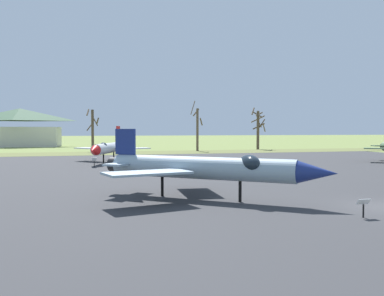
# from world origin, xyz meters

# --- Properties ---
(asphalt_apron) EXTENTS (76.96, 63.91, 0.05)m
(asphalt_apron) POSITION_xyz_m (0.00, 19.17, 0.03)
(asphalt_apron) COLOR #333335
(asphalt_apron) RESTS_ON ground
(grass_verge_strip) EXTENTS (136.96, 12.00, 0.06)m
(grass_verge_strip) POSITION_xyz_m (0.00, 57.13, 0.03)
(grass_verge_strip) COLOR #606635
(grass_verge_strip) RESTS_ON ground
(jet_fighter_front_right) EXTENTS (9.76, 12.98, 4.72)m
(jet_fighter_front_right) POSITION_xyz_m (-11.94, 35.83, 1.91)
(jet_fighter_front_right) COLOR silver
(jet_fighter_front_right) RESTS_ON ground
(info_placard_front_right) EXTENTS (0.54, 0.35, 1.14)m
(info_placard_front_right) POSITION_xyz_m (-14.01, 28.68, 0.71)
(info_placard_front_right) COLOR black
(info_placard_front_right) RESTS_ON ground
(jet_fighter_rear_center) EXTENTS (12.16, 11.43, 4.23)m
(jet_fighter_rear_center) POSITION_xyz_m (-8.56, 4.87, 1.94)
(jet_fighter_rear_center) COLOR #8EA3B2
(jet_fighter_rear_center) RESTS_ON ground
(info_placard_rear_center) EXTENTS (0.65, 0.24, 0.94)m
(info_placard_rear_center) POSITION_xyz_m (-3.07, -2.03, 0.61)
(info_placard_rear_center) COLOR black
(info_placard_rear_center) RESTS_ON ground
(bare_tree_far_left) EXTENTS (2.43, 2.28, 8.33)m
(bare_tree_far_left) POSITION_xyz_m (-12.67, 65.41, 4.45)
(bare_tree_far_left) COLOR brown
(bare_tree_far_left) RESTS_ON ground
(bare_tree_left_of_center) EXTENTS (2.68, 2.66, 10.01)m
(bare_tree_left_of_center) POSITION_xyz_m (7.28, 60.87, 4.68)
(bare_tree_left_of_center) COLOR brown
(bare_tree_left_of_center) RESTS_ON ground
(bare_tree_center) EXTENTS (3.49, 3.45, 9.06)m
(bare_tree_center) POSITION_xyz_m (21.67, 64.10, 4.65)
(bare_tree_center) COLOR brown
(bare_tree_center) RESTS_ON ground
(bare_tree_right_of_center) EXTENTS (2.90, 3.94, 8.30)m
(bare_tree_right_of_center) POSITION_xyz_m (22.25, 64.91, 4.52)
(bare_tree_right_of_center) COLOR brown
(bare_tree_right_of_center) RESTS_ON ground
(visitor_building) EXTENTS (20.75, 12.97, 9.62)m
(visitor_building) POSITION_xyz_m (-29.28, 94.87, 4.76)
(visitor_building) COLOR beige
(visitor_building) RESTS_ON ground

